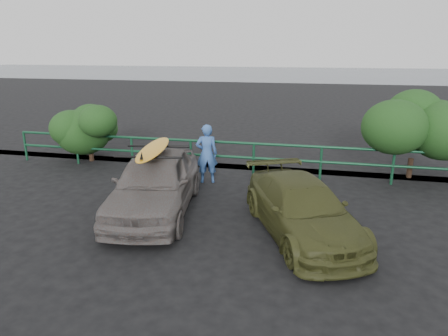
{
  "coord_description": "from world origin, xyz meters",
  "views": [
    {
      "loc": [
        2.67,
        -6.65,
        3.75
      ],
      "look_at": [
        0.74,
        2.01,
        1.09
      ],
      "focal_mm": 32.0,
      "sensor_mm": 36.0,
      "label": 1
    }
  ],
  "objects_px": {
    "guardrail": "(222,157)",
    "sedan": "(155,182)",
    "olive_vehicle": "(302,209)",
    "man": "(207,154)",
    "surfboard": "(154,149)"
  },
  "relations": [
    {
      "from": "sedan",
      "to": "olive_vehicle",
      "type": "xyz_separation_m",
      "value": [
        3.42,
        -0.5,
        -0.15
      ]
    },
    {
      "from": "sedan",
      "to": "man",
      "type": "height_order",
      "value": "man"
    },
    {
      "from": "olive_vehicle",
      "to": "sedan",
      "type": "bearing_deg",
      "value": 147.27
    },
    {
      "from": "olive_vehicle",
      "to": "man",
      "type": "relative_size",
      "value": 2.31
    },
    {
      "from": "guardrail",
      "to": "sedan",
      "type": "bearing_deg",
      "value": -104.36
    },
    {
      "from": "guardrail",
      "to": "man",
      "type": "bearing_deg",
      "value": -103.47
    },
    {
      "from": "olive_vehicle",
      "to": "man",
      "type": "xyz_separation_m",
      "value": [
        -2.8,
        2.87,
        0.28
      ]
    },
    {
      "from": "man",
      "to": "surfboard",
      "type": "xyz_separation_m",
      "value": [
        -0.62,
        -2.38,
        0.69
      ]
    },
    {
      "from": "olive_vehicle",
      "to": "surfboard",
      "type": "xyz_separation_m",
      "value": [
        -3.42,
        0.5,
        0.97
      ]
    },
    {
      "from": "sedan",
      "to": "surfboard",
      "type": "height_order",
      "value": "surfboard"
    },
    {
      "from": "guardrail",
      "to": "olive_vehicle",
      "type": "distance_m",
      "value": 4.6
    },
    {
      "from": "man",
      "to": "olive_vehicle",
      "type": "bearing_deg",
      "value": 117.3
    },
    {
      "from": "guardrail",
      "to": "olive_vehicle",
      "type": "bearing_deg",
      "value": -55.96
    },
    {
      "from": "guardrail",
      "to": "surfboard",
      "type": "xyz_separation_m",
      "value": [
        -0.85,
        -3.32,
        1.02
      ]
    },
    {
      "from": "guardrail",
      "to": "sedan",
      "type": "relative_size",
      "value": 3.28
    }
  ]
}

